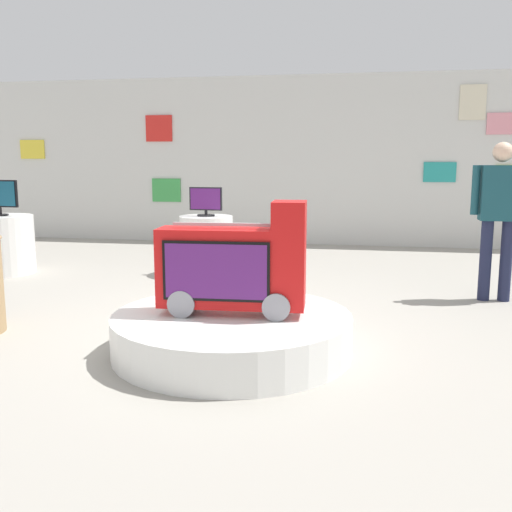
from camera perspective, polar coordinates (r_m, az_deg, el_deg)
ground_plane at (r=5.10m, az=-5.39°, el=-7.11°), size 30.00×30.00×0.00m
back_wall_display at (r=10.14m, az=2.74°, el=9.29°), size 11.20×0.13×2.85m
main_display_pedestal at (r=4.45m, az=-2.37°, el=-7.55°), size 1.81×1.81×0.30m
novelty_firetruck_tv at (r=4.32m, az=-2.14°, el=-1.25°), size 1.11×0.40×0.85m
display_pedestal_left_rear at (r=8.14m, az=-23.56°, el=1.03°), size 0.78×0.78×0.75m
display_pedestal_center_rear at (r=7.42m, az=-4.88°, el=1.05°), size 0.67×0.67×0.75m
tv_on_center_rear at (r=7.36m, az=-4.95°, el=5.35°), size 0.42×0.22×0.36m
shopper_browsing_near_truck at (r=6.42m, az=22.72°, el=4.24°), size 0.56×0.20×1.62m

